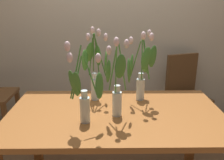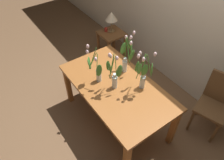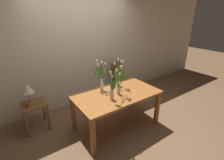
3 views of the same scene
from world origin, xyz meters
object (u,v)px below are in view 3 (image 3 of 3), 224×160
(side_table, at_px, (34,109))
(pillar_candle, at_px, (27,105))
(tulip_vase_2, at_px, (113,90))
(dining_table, at_px, (117,98))
(tulip_vase_1, at_px, (119,83))
(tulip_vase_0, at_px, (119,75))
(tulip_vase_3, at_px, (101,78))
(dining_chair, at_px, (119,78))
(table_lamp, at_px, (28,89))

(side_table, bearing_deg, pillar_candle, -149.68)
(side_table, bearing_deg, tulip_vase_2, -42.68)
(dining_table, xyz_separation_m, tulip_vase_1, (0.01, -0.06, 0.31))
(dining_table, height_order, tulip_vase_2, tulip_vase_2)
(dining_table, distance_m, tulip_vase_2, 0.40)
(dining_table, height_order, tulip_vase_0, tulip_vase_0)
(tulip_vase_0, height_order, tulip_vase_1, tulip_vase_0)
(tulip_vase_2, relative_size, side_table, 1.03)
(tulip_vase_0, height_order, tulip_vase_3, tulip_vase_3)
(dining_table, bearing_deg, side_table, 147.21)
(tulip_vase_1, relative_size, tulip_vase_2, 1.01)
(pillar_candle, bearing_deg, tulip_vase_3, -22.03)
(dining_table, xyz_separation_m, tulip_vase_2, (-0.21, -0.18, 0.29))
(tulip_vase_2, xyz_separation_m, dining_chair, (1.06, 1.21, -0.42))
(tulip_vase_2, bearing_deg, side_table, 137.32)
(tulip_vase_0, xyz_separation_m, dining_chair, (0.63, 0.81, -0.46))
(tulip_vase_3, relative_size, table_lamp, 1.48)
(tulip_vase_1, xyz_separation_m, pillar_candle, (-1.45, 0.86, -0.37))
(pillar_candle, bearing_deg, dining_chair, 6.07)
(tulip_vase_0, distance_m, dining_chair, 1.12)
(tulip_vase_3, xyz_separation_m, dining_chair, (1.01, 0.76, -0.46))
(tulip_vase_1, relative_size, table_lamp, 1.45)
(dining_table, xyz_separation_m, tulip_vase_0, (0.22, 0.23, 0.33))
(side_table, xyz_separation_m, pillar_candle, (-0.10, -0.06, 0.16))
(tulip_vase_1, xyz_separation_m, table_lamp, (-1.38, 0.94, -0.11))
(tulip_vase_0, distance_m, tulip_vase_2, 0.59)
(tulip_vase_0, height_order, table_lamp, tulip_vase_0)
(tulip_vase_1, xyz_separation_m, side_table, (-1.34, 0.92, -0.53))
(tulip_vase_2, bearing_deg, table_lamp, 137.63)
(dining_table, relative_size, tulip_vase_3, 2.72)
(tulip_vase_3, xyz_separation_m, pillar_candle, (-1.27, 0.51, -0.40))
(dining_chair, bearing_deg, tulip_vase_0, -128.07)
(dining_table, distance_m, tulip_vase_1, 0.32)
(tulip_vase_0, relative_size, tulip_vase_2, 1.02)
(side_table, bearing_deg, tulip_vase_3, -26.18)
(dining_table, distance_m, dining_chair, 1.35)
(dining_chair, relative_size, side_table, 1.69)
(tulip_vase_3, xyz_separation_m, table_lamp, (-1.20, 0.59, -0.13))
(tulip_vase_1, relative_size, pillar_candle, 7.68)
(tulip_vase_2, height_order, tulip_vase_3, tulip_vase_3)
(dining_table, relative_size, side_table, 2.91)
(tulip_vase_0, relative_size, tulip_vase_1, 1.00)
(table_lamp, bearing_deg, side_table, -30.28)
(tulip_vase_2, bearing_deg, tulip_vase_3, 84.08)
(tulip_vase_2, relative_size, table_lamp, 1.43)
(tulip_vase_0, bearing_deg, tulip_vase_1, -125.10)
(tulip_vase_0, height_order, pillar_candle, tulip_vase_0)
(tulip_vase_0, xyz_separation_m, side_table, (-1.55, 0.62, -0.55))
(tulip_vase_2, xyz_separation_m, pillar_candle, (-1.22, 0.97, -0.36))
(tulip_vase_0, xyz_separation_m, tulip_vase_1, (-0.20, -0.29, -0.02))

